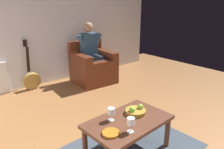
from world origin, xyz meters
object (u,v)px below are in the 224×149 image
(wine_glass_far, at_px, (111,112))
(decorative_dish, at_px, (111,133))
(armchair, at_px, (93,67))
(wine_glass_near, at_px, (131,122))
(guitar, at_px, (31,79))
(coffee_table, at_px, (128,125))
(fruit_bowl, at_px, (136,111))
(person_seated, at_px, (92,50))

(wine_glass_far, xyz_separation_m, decorative_dish, (0.17, 0.21, -0.09))
(armchair, xyz_separation_m, wine_glass_near, (1.20, 2.43, 0.20))
(decorative_dish, bearing_deg, guitar, -93.34)
(wine_glass_near, height_order, wine_glass_far, wine_glass_near)
(armchair, bearing_deg, wine_glass_far, 63.81)
(coffee_table, xyz_separation_m, wine_glass_far, (0.15, -0.12, 0.17))
(armchair, height_order, guitar, guitar)
(armchair, height_order, wine_glass_far, armchair)
(guitar, relative_size, wine_glass_near, 6.27)
(coffee_table, relative_size, wine_glass_near, 6.19)
(fruit_bowl, relative_size, decorative_dish, 1.35)
(wine_glass_far, bearing_deg, armchair, -119.53)
(coffee_table, height_order, wine_glass_far, wine_glass_far)
(decorative_dish, bearing_deg, coffee_table, -164.83)
(armchair, relative_size, wine_glass_far, 5.90)
(person_seated, height_order, decorative_dish, person_seated)
(coffee_table, distance_m, wine_glass_far, 0.26)
(wine_glass_far, height_order, decorative_dish, wine_glass_far)
(guitar, height_order, wine_glass_far, guitar)
(wine_glass_near, relative_size, wine_glass_far, 1.06)
(guitar, height_order, fruit_bowl, guitar)
(person_seated, bearing_deg, wine_glass_far, 64.09)
(person_seated, distance_m, decorative_dish, 2.75)
(wine_glass_far, bearing_deg, coffee_table, 142.14)
(wine_glass_far, bearing_deg, fruit_bowl, 168.89)
(coffee_table, bearing_deg, decorative_dish, 15.17)
(wine_glass_far, distance_m, fruit_bowl, 0.34)
(coffee_table, height_order, fruit_bowl, fruit_bowl)
(guitar, height_order, decorative_dish, guitar)
(decorative_dish, bearing_deg, fruit_bowl, -163.96)
(armchair, height_order, person_seated, person_seated)
(wine_glass_near, bearing_deg, armchair, -116.22)
(person_seated, xyz_separation_m, fruit_bowl, (0.88, 2.22, -0.25))
(fruit_bowl, bearing_deg, wine_glass_near, 37.15)
(coffee_table, relative_size, guitar, 0.99)
(guitar, distance_m, wine_glass_far, 2.57)
(person_seated, xyz_separation_m, wine_glass_near, (1.20, 2.46, -0.17))
(person_seated, distance_m, coffee_table, 2.53)
(person_seated, relative_size, wine_glass_near, 8.09)
(fruit_bowl, bearing_deg, guitar, -82.69)
(wine_glass_far, relative_size, decorative_dish, 0.84)
(fruit_bowl, bearing_deg, person_seated, -111.69)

